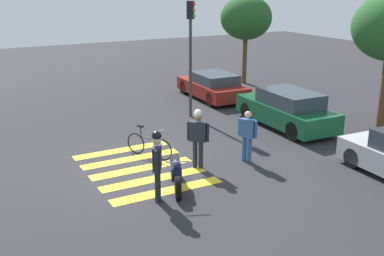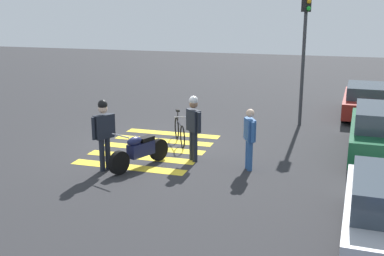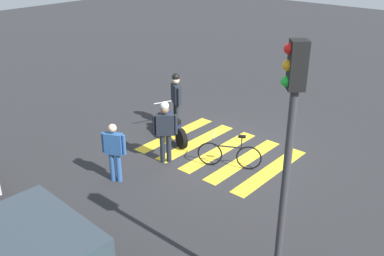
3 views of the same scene
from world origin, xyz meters
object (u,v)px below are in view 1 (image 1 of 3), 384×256
object	(u,v)px
car_green_compact	(287,109)
traffic_light_pole	(191,41)
pedestrian_bystander	(247,133)
police_motorcycle	(176,172)
car_maroon_wagon	(213,86)
officer_by_motorcycle	(198,134)
leaning_bicycle	(149,145)
officer_on_foot	(157,160)

from	to	relation	value
car_green_compact	traffic_light_pole	xyz separation A→B (m)	(-3.06, -2.56, 2.42)
pedestrian_bystander	car_green_compact	world-z (taller)	pedestrian_bystander
police_motorcycle	traffic_light_pole	world-z (taller)	traffic_light_pole
pedestrian_bystander	car_maroon_wagon	world-z (taller)	pedestrian_bystander
police_motorcycle	officer_by_motorcycle	bearing A→B (deg)	127.42
police_motorcycle	car_maroon_wagon	world-z (taller)	car_maroon_wagon
car_green_compact	leaning_bicycle	bearing A→B (deg)	-85.78
leaning_bicycle	traffic_light_pole	world-z (taller)	traffic_light_pole
officer_by_motorcycle	car_green_compact	distance (m)	5.44
traffic_light_pole	police_motorcycle	bearing A→B (deg)	-31.72
leaning_bicycle	officer_by_motorcycle	size ratio (longest dim) A/B	0.87
traffic_light_pole	car_maroon_wagon	bearing A→B (deg)	133.09
police_motorcycle	leaning_bicycle	xyz separation A→B (m)	(-2.48, 0.28, -0.06)
officer_on_foot	car_green_compact	size ratio (longest dim) A/B	0.42
police_motorcycle	car_maroon_wagon	distance (m)	10.26
leaning_bicycle	traffic_light_pole	distance (m)	5.61
officer_on_foot	pedestrian_bystander	size ratio (longest dim) A/B	1.15
officer_on_foot	pedestrian_bystander	bearing A→B (deg)	108.07
officer_by_motorcycle	traffic_light_pole	xyz separation A→B (m)	(-5.06, 2.49, 2.05)
officer_by_motorcycle	traffic_light_pole	distance (m)	5.99
officer_by_motorcycle	pedestrian_bystander	bearing A→B (deg)	80.75
car_maroon_wagon	car_green_compact	xyz separation A→B (m)	(5.31, 0.15, 0.08)
leaning_bicycle	officer_on_foot	world-z (taller)	officer_on_foot
leaning_bicycle	pedestrian_bystander	world-z (taller)	pedestrian_bystander
car_maroon_wagon	officer_on_foot	bearing A→B (deg)	-38.19
officer_on_foot	officer_by_motorcycle	xyz separation A→B (m)	(-1.43, 1.98, -0.03)
police_motorcycle	pedestrian_bystander	size ratio (longest dim) A/B	1.22
officer_on_foot	officer_by_motorcycle	bearing A→B (deg)	125.88
police_motorcycle	traffic_light_pole	distance (m)	7.52
police_motorcycle	pedestrian_bystander	bearing A→B (deg)	103.27
traffic_light_pole	officer_by_motorcycle	bearing A→B (deg)	-26.18
leaning_bicycle	car_green_compact	distance (m)	6.00
traffic_light_pole	officer_on_foot	bearing A→B (deg)	-34.55
police_motorcycle	officer_by_motorcycle	distance (m)	1.65
officer_by_motorcycle	pedestrian_bystander	distance (m)	1.64
officer_on_foot	officer_by_motorcycle	size ratio (longest dim) A/B	1.03
car_green_compact	officer_by_motorcycle	bearing A→B (deg)	-68.39
officer_by_motorcycle	car_green_compact	world-z (taller)	officer_by_motorcycle
pedestrian_bystander	car_maroon_wagon	xyz separation A→B (m)	(-7.57, 3.29, -0.31)
pedestrian_bystander	traffic_light_pole	size ratio (longest dim) A/B	0.35
leaning_bicycle	police_motorcycle	bearing A→B (deg)	-6.33
police_motorcycle	traffic_light_pole	xyz separation A→B (m)	(-5.98, 3.70, 2.67)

